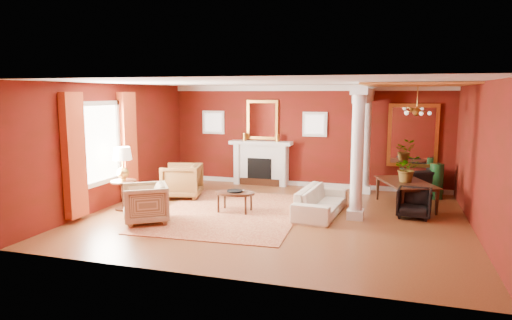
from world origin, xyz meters
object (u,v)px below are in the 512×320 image
(sofa, at_px, (321,197))
(armchair_leopard, at_px, (182,179))
(armchair_stripe, at_px, (145,202))
(dining_table, at_px, (407,187))
(side_table, at_px, (123,168))
(coffee_table, at_px, (235,194))

(sofa, xyz_separation_m, armchair_leopard, (-3.69, 0.59, 0.08))
(armchair_leopard, relative_size, armchair_stripe, 1.08)
(armchair_leopard, bearing_deg, armchair_stripe, -6.43)
(armchair_leopard, xyz_separation_m, dining_table, (5.52, 0.67, 0.00))
(armchair_stripe, height_order, dining_table, dining_table)
(side_table, bearing_deg, sofa, 11.57)
(armchair_leopard, height_order, dining_table, dining_table)
(coffee_table, xyz_separation_m, side_table, (-2.53, -0.53, 0.55))
(sofa, bearing_deg, armchair_stripe, 121.89)
(sofa, xyz_separation_m, side_table, (-4.43, -0.91, 0.58))
(armchair_leopard, bearing_deg, dining_table, 83.07)
(sofa, height_order, side_table, side_table)
(armchair_leopard, relative_size, side_table, 0.66)
(sofa, xyz_separation_m, coffee_table, (-1.90, -0.38, 0.02))
(armchair_stripe, bearing_deg, dining_table, 85.95)
(sofa, relative_size, armchair_stripe, 2.27)
(side_table, bearing_deg, armchair_leopard, 63.72)
(sofa, distance_m, armchair_stripe, 3.80)
(side_table, relative_size, dining_table, 0.84)
(dining_table, bearing_deg, armchair_stripe, 98.33)
(sofa, relative_size, armchair_leopard, 2.11)
(coffee_table, bearing_deg, armchair_stripe, -137.79)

